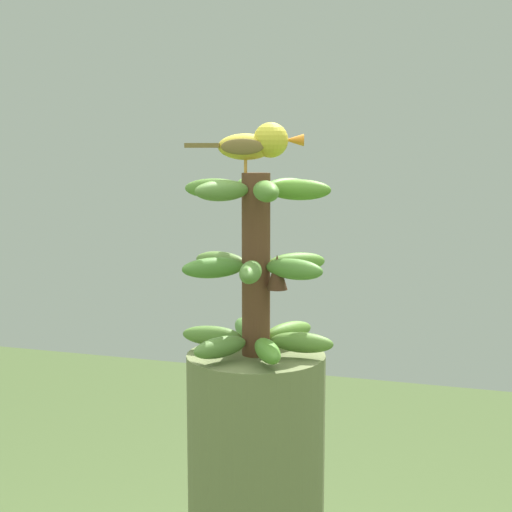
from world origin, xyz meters
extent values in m
cylinder|color=brown|center=(0.00, 0.00, 1.41)|extent=(0.05, 0.05, 0.32)
ellipsoid|color=#5A8932|center=(-0.04, -0.07, 1.27)|extent=(0.09, 0.11, 0.04)
ellipsoid|color=#4D7B36|center=(0.04, -0.07, 1.27)|extent=(0.09, 0.11, 0.04)
ellipsoid|color=#558033|center=(0.08, 0.00, 1.27)|extent=(0.11, 0.04, 0.04)
ellipsoid|color=#537B35|center=(0.04, 0.07, 1.27)|extent=(0.09, 0.11, 0.04)
ellipsoid|color=#4E862C|center=(-0.04, 0.07, 1.27)|extent=(0.09, 0.11, 0.04)
ellipsoid|color=#598433|center=(-0.08, 0.00, 1.27)|extent=(0.11, 0.04, 0.04)
ellipsoid|color=#4B7F30|center=(0.06, 0.05, 1.41)|extent=(0.11, 0.10, 0.04)
ellipsoid|color=#517D34|center=(-0.02, 0.08, 1.41)|extent=(0.06, 0.12, 0.04)
ellipsoid|color=#528635|center=(-0.07, 0.03, 1.41)|extent=(0.12, 0.07, 0.04)
ellipsoid|color=#578B2F|center=(-0.06, -0.05, 1.41)|extent=(0.11, 0.10, 0.04)
ellipsoid|color=#4A892E|center=(0.02, -0.08, 1.41)|extent=(0.06, 0.12, 0.04)
ellipsoid|color=#587D35|center=(0.07, -0.03, 1.41)|extent=(0.12, 0.07, 0.04)
ellipsoid|color=#538929|center=(-0.08, 0.00, 1.54)|extent=(0.11, 0.04, 0.04)
ellipsoid|color=#558A38|center=(-0.04, -0.06, 1.54)|extent=(0.09, 0.11, 0.04)
ellipsoid|color=#598A37|center=(0.04, -0.07, 1.54)|extent=(0.09, 0.11, 0.04)
ellipsoid|color=#52822E|center=(0.08, 0.00, 1.54)|extent=(0.11, 0.04, 0.04)
ellipsoid|color=#577F37|center=(0.04, 0.06, 1.54)|extent=(0.09, 0.11, 0.04)
ellipsoid|color=#528232|center=(-0.04, 0.07, 1.54)|extent=(0.09, 0.11, 0.04)
cone|color=#4C2D1E|center=(-0.04, 0.02, 1.40)|extent=(0.04, 0.04, 0.06)
cylinder|color=#C68933|center=(0.01, 0.01, 1.57)|extent=(0.00, 0.01, 0.02)
cylinder|color=#C68933|center=(0.02, -0.01, 1.57)|extent=(0.00, 0.01, 0.02)
ellipsoid|color=gold|center=(0.02, 0.00, 1.61)|extent=(0.10, 0.07, 0.04)
ellipsoid|color=brown|center=(0.02, 0.02, 1.61)|extent=(0.07, 0.03, 0.03)
ellipsoid|color=brown|center=(0.03, -0.02, 1.61)|extent=(0.07, 0.03, 0.03)
cube|color=brown|center=(0.09, 0.02, 1.61)|extent=(0.06, 0.04, 0.01)
sphere|color=gold|center=(-0.02, -0.01, 1.62)|extent=(0.06, 0.06, 0.06)
sphere|color=black|center=(-0.02, -0.04, 1.62)|extent=(0.01, 0.01, 0.01)
cone|color=orange|center=(-0.06, -0.02, 1.62)|extent=(0.04, 0.03, 0.02)
camera|label=1|loc=(-0.39, 1.25, 1.60)|focal=53.64mm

